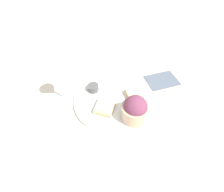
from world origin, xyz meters
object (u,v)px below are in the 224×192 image
at_px(cheese_toast_far, 105,107).
at_px(wine_glass, 58,81).
at_px(salad_bowl, 135,109).
at_px(cheese_toast_near, 135,96).
at_px(napkin, 162,80).
at_px(sauce_ramekin, 93,88).

bearing_deg(cheese_toast_far, wine_glass, 57.77).
relative_size(salad_bowl, cheese_toast_near, 1.14).
xyz_separation_m(salad_bowl, cheese_toast_far, (0.06, 0.11, -0.04)).
bearing_deg(napkin, wine_glass, 93.82).
xyz_separation_m(sauce_ramekin, cheese_toast_far, (-0.12, -0.04, -0.00)).
height_order(salad_bowl, cheese_toast_far, salad_bowl).
bearing_deg(cheese_toast_far, salad_bowl, -116.82).
relative_size(cheese_toast_near, napkin, 0.57).
bearing_deg(napkin, cheese_toast_far, 115.37).
distance_m(salad_bowl, cheese_toast_far, 0.13).
height_order(cheese_toast_near, wine_glass, wine_glass).
height_order(sauce_ramekin, cheese_toast_far, sauce_ramekin).
height_order(sauce_ramekin, napkin, sauce_ramekin).
bearing_deg(napkin, sauce_ramekin, 94.25).
bearing_deg(cheese_toast_near, cheese_toast_far, 107.14).
bearing_deg(cheese_toast_near, sauce_ramekin, 67.08).
relative_size(cheese_toast_near, wine_glass, 0.69).
relative_size(cheese_toast_near, cheese_toast_far, 0.95).
height_order(cheese_toast_near, napkin, cheese_toast_near).
relative_size(salad_bowl, napkin, 0.65).
bearing_deg(sauce_ramekin, cheese_toast_far, -162.62).
height_order(cheese_toast_near, cheese_toast_far, same).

